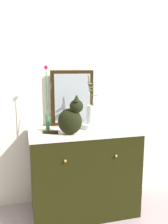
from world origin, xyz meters
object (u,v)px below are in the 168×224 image
vase_slim_green (47,113)px  bowl_porcelain (91,126)px  sideboard (84,171)px  vase_glass_clear (91,113)px  mirror_leaning (72,98)px  cat_sitting (71,118)px  candle_pillar (108,122)px

vase_slim_green → bowl_porcelain: bearing=-0.1°
bowl_porcelain → sideboard: bearing=-147.0°
bowl_porcelain → vase_glass_clear: bearing=-98.4°
mirror_leaning → vase_glass_clear: (0.15, -0.18, -0.13)m
cat_sitting → vase_slim_green: (-0.20, 0.17, 0.03)m
cat_sitting → candle_pillar: 0.48m
bowl_porcelain → candle_pillar: bearing=2.5°
vase_glass_clear → bowl_porcelain: bearing=81.6°
sideboard → vase_glass_clear: (0.09, 0.05, 0.60)m
vase_slim_green → candle_pillar: size_ratio=6.18×
candle_pillar → bowl_porcelain: bearing=-177.5°
vase_slim_green → bowl_porcelain: vase_slim_green is taller
mirror_leaning → candle_pillar: bearing=-26.7°
bowl_porcelain → vase_slim_green: bearing=179.9°
sideboard → vase_slim_green: vase_slim_green is taller
sideboard → candle_pillar: 0.56m
vase_slim_green → cat_sitting: bearing=-41.4°
vase_slim_green → bowl_porcelain: 0.46m
sideboard → cat_sitting: bearing=-142.9°
mirror_leaning → cat_sitting: size_ratio=1.53×
bowl_porcelain → vase_glass_clear: vase_glass_clear is taller
mirror_leaning → vase_glass_clear: size_ratio=1.20×
mirror_leaning → vase_slim_green: (-0.28, -0.18, -0.11)m
vase_slim_green → vase_glass_clear: vase_slim_green is taller
mirror_leaning → vase_slim_green: size_ratio=0.92×
vase_slim_green → candle_pillar: bearing=0.7°
mirror_leaning → vase_glass_clear: 0.27m
vase_slim_green → bowl_porcelain: size_ratio=2.74×
vase_slim_green → candle_pillar: vase_slim_green is taller
vase_slim_green → candle_pillar: 0.64m
mirror_leaning → candle_pillar: size_ratio=5.70×
sideboard → vase_glass_clear: 0.61m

